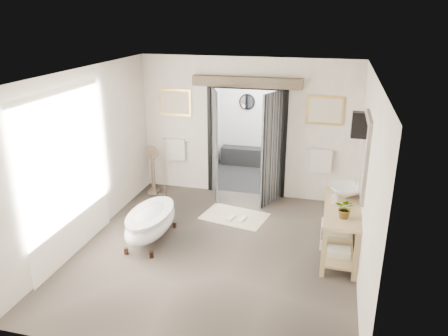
% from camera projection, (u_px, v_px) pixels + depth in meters
% --- Properties ---
extents(ground_plane, '(5.00, 5.00, 0.00)m').
position_uv_depth(ground_plane, '(215.00, 251.00, 7.24)').
color(ground_plane, '#62574C').
extents(room_shell, '(4.52, 5.02, 2.91)m').
position_uv_depth(room_shell, '(210.00, 145.00, 6.51)').
color(room_shell, silver).
rests_on(room_shell, ground_plane).
extents(shower_room, '(2.22, 2.01, 2.51)m').
position_uv_depth(shower_room, '(259.00, 135.00, 10.56)').
color(shower_room, black).
rests_on(shower_room, ground_plane).
extents(back_wall_dressing, '(3.82, 0.78, 2.52)m').
position_uv_depth(back_wall_dressing, '(245.00, 125.00, 8.81)').
color(back_wall_dressing, black).
rests_on(back_wall_dressing, ground_plane).
extents(clawfoot_tub, '(0.68, 1.51, 0.74)m').
position_uv_depth(clawfoot_tub, '(151.00, 221.00, 7.45)').
color(clawfoot_tub, '#352119').
rests_on(clawfoot_tub, ground_plane).
extents(vanity, '(0.57, 1.60, 0.85)m').
position_uv_depth(vanity, '(339.00, 226.00, 6.99)').
color(vanity, tan).
rests_on(vanity, ground_plane).
extents(pedestal_mirror, '(0.32, 0.21, 1.08)m').
position_uv_depth(pedestal_mirror, '(153.00, 173.00, 9.36)').
color(pedestal_mirror, brown).
rests_on(pedestal_mirror, ground_plane).
extents(rug, '(1.33, 1.02, 0.01)m').
position_uv_depth(rug, '(235.00, 216.00, 8.42)').
color(rug, beige).
rests_on(rug, ground_plane).
extents(slippers, '(0.38, 0.26, 0.05)m').
position_uv_depth(slippers, '(237.00, 219.00, 8.26)').
color(slippers, white).
rests_on(slippers, rug).
extents(basin, '(0.59, 0.59, 0.19)m').
position_uv_depth(basin, '(346.00, 191.00, 7.20)').
color(basin, white).
rests_on(basin, vanity).
extents(plant, '(0.35, 0.33, 0.31)m').
position_uv_depth(plant, '(345.00, 209.00, 6.43)').
color(plant, gray).
rests_on(plant, vanity).
extents(soap_bottle_a, '(0.10, 0.10, 0.21)m').
position_uv_depth(soap_bottle_a, '(335.00, 198.00, 6.93)').
color(soap_bottle_a, gray).
rests_on(soap_bottle_a, vanity).
extents(soap_bottle_b, '(0.14, 0.14, 0.15)m').
position_uv_depth(soap_bottle_b, '(342.00, 186.00, 7.47)').
color(soap_bottle_b, gray).
rests_on(soap_bottle_b, vanity).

